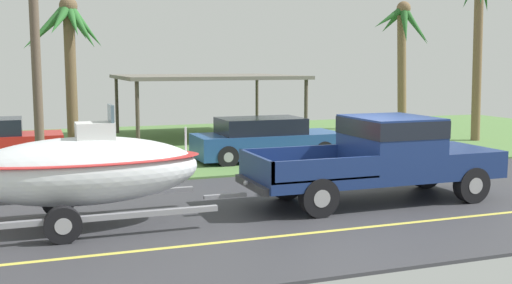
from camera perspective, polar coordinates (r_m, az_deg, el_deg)
The scene contains 8 objects.
ground at distance 21.40m, azimuth -1.35°, elevation -0.97°, with size 36.00×22.00×0.11m.
pickup_truck_towing at distance 14.09m, azimuth 12.20°, elevation -1.10°, with size 5.93×2.02×1.89m.
boat_on_trailer at distance 11.97m, azimuth -15.74°, elevation -2.53°, with size 5.68×2.22×2.30m.
parked_sedan_near at distance 19.34m, azimuth 0.90°, elevation 0.19°, with size 4.63×1.84×1.38m.
carport_awning at distance 25.19m, azimuth -4.70°, elevation 5.95°, with size 6.97×5.98×2.59m.
palm_tree_near_left at distance 29.10m, azimuth 13.50°, elevation 9.47°, with size 3.02×2.62×5.87m.
palm_tree_near_right at distance 22.83m, azimuth -17.15°, elevation 9.46°, with size 2.98×2.68×5.37m.
utility_pole at distance 16.89m, azimuth -19.87°, elevation 10.21°, with size 0.24×1.80×7.80m.
Camera 1 is at (-6.80, -11.67, 3.07)m, focal length 43.10 mm.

